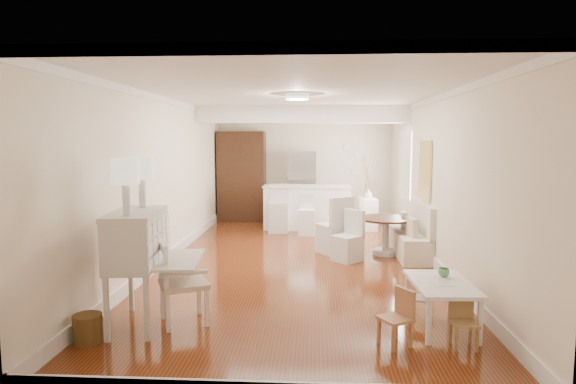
# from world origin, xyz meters

# --- Properties ---
(room) EXTENTS (9.00, 9.04, 2.82)m
(room) POSITION_xyz_m (0.04, 0.32, 1.98)
(room) COLOR brown
(room) RESTS_ON ground
(secretary_bureau) EXTENTS (1.12, 1.14, 1.30)m
(secretary_bureau) POSITION_xyz_m (-1.70, -2.94, 0.65)
(secretary_bureau) COLOR silver
(secretary_bureau) RESTS_ON ground
(gustavian_armchair) EXTENTS (0.73, 0.73, 0.95)m
(gustavian_armchair) POSITION_xyz_m (-1.20, -2.85, 0.48)
(gustavian_armchair) COLOR white
(gustavian_armchair) RESTS_ON ground
(wicker_basket) EXTENTS (0.31, 0.31, 0.30)m
(wicker_basket) POSITION_xyz_m (-2.05, -3.44, 0.15)
(wicker_basket) COLOR brown
(wicker_basket) RESTS_ON ground
(kids_table) EXTENTS (0.66, 1.06, 0.52)m
(kids_table) POSITION_xyz_m (1.69, -2.83, 0.26)
(kids_table) COLOR white
(kids_table) RESTS_ON ground
(kids_chair_a) EXTENTS (0.39, 0.39, 0.59)m
(kids_chair_a) POSITION_xyz_m (1.10, -3.35, 0.30)
(kids_chair_a) COLOR #B57C52
(kids_chair_a) RESTS_ON ground
(kids_chair_b) EXTENTS (0.31, 0.31, 0.50)m
(kids_chair_b) POSITION_xyz_m (1.53, -2.55, 0.25)
(kids_chair_b) COLOR tan
(kids_chair_b) RESTS_ON ground
(kids_chair_c) EXTENTS (0.26, 0.26, 0.53)m
(kids_chair_c) POSITION_xyz_m (1.79, -3.35, 0.26)
(kids_chair_c) COLOR #9D7947
(kids_chair_c) RESTS_ON ground
(banquette) EXTENTS (0.52, 1.60, 0.98)m
(banquette) POSITION_xyz_m (1.99, 0.50, 0.49)
(banquette) COLOR silver
(banquette) RESTS_ON ground
(dining_table) EXTENTS (1.24, 1.24, 0.68)m
(dining_table) POSITION_xyz_m (1.57, 0.62, 0.34)
(dining_table) COLOR #3F2014
(dining_table) RESTS_ON ground
(slip_chair_near) EXTENTS (0.60, 0.60, 0.88)m
(slip_chair_near) POSITION_xyz_m (0.84, 0.10, 0.44)
(slip_chair_near) COLOR silver
(slip_chair_near) RESTS_ON ground
(slip_chair_far) EXTENTS (0.71, 0.72, 1.07)m
(slip_chair_far) POSITION_xyz_m (0.64, 0.67, 0.53)
(slip_chair_far) COLOR silver
(slip_chair_far) RESTS_ON ground
(breakfast_counter) EXTENTS (2.05, 0.65, 1.03)m
(breakfast_counter) POSITION_xyz_m (0.10, 3.10, 0.52)
(breakfast_counter) COLOR white
(breakfast_counter) RESTS_ON ground
(bar_stool_left) EXTENTS (0.44, 0.44, 1.09)m
(bar_stool_left) POSITION_xyz_m (-0.54, 2.65, 0.54)
(bar_stool_left) COLOR silver
(bar_stool_left) RESTS_ON ground
(bar_stool_right) EXTENTS (0.37, 0.37, 0.90)m
(bar_stool_right) POSITION_xyz_m (0.11, 2.36, 0.45)
(bar_stool_right) COLOR white
(bar_stool_right) RESTS_ON ground
(pantry_cabinet) EXTENTS (1.20, 0.60, 2.30)m
(pantry_cabinet) POSITION_xyz_m (-1.60, 4.18, 1.15)
(pantry_cabinet) COLOR #381E11
(pantry_cabinet) RESTS_ON ground
(fridge) EXTENTS (0.75, 0.65, 1.80)m
(fridge) POSITION_xyz_m (0.30, 4.15, 0.90)
(fridge) COLOR silver
(fridge) RESTS_ON ground
(sideboard) EXTENTS (0.43, 0.80, 0.74)m
(sideboard) POSITION_xyz_m (1.51, 3.19, 0.37)
(sideboard) COLOR white
(sideboard) RESTS_ON ground
(pencil_cup) EXTENTS (0.13, 0.13, 0.10)m
(pencil_cup) POSITION_xyz_m (1.77, -2.61, 0.57)
(pencil_cup) COLOR #5DA165
(pencil_cup) RESTS_ON kids_table
(branch_vase) EXTENTS (0.20, 0.20, 0.20)m
(branch_vase) POSITION_xyz_m (1.54, 3.22, 0.83)
(branch_vase) COLOR white
(branch_vase) RESTS_ON sideboard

